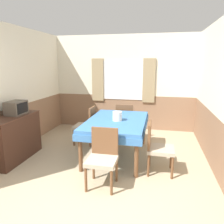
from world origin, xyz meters
TOP-DOWN VIEW (x-y plane):
  - ground_plane at (0.00, 0.00)m, footprint 16.00×16.00m
  - wall_back at (-0.00, 4.01)m, footprint 4.29×0.10m
  - wall_left at (-1.97, 1.99)m, footprint 0.05×4.39m
  - wall_right at (1.97, 1.99)m, footprint 0.05×4.39m
  - dining_table at (0.19, 2.03)m, footprint 1.15×1.75m
  - chair_left_far at (-0.61, 2.55)m, footprint 0.44×0.44m
  - chair_right_near at (0.98, 1.50)m, footprint 0.44×0.44m
  - chair_head_window at (0.19, 3.12)m, footprint 0.44×0.44m
  - chair_head_near at (0.19, 0.93)m, footprint 0.44×0.44m
  - sideboard at (-1.71, 1.45)m, footprint 0.46×1.18m
  - tv at (-1.70, 1.59)m, footprint 0.29×0.40m
  - vase at (0.21, 1.96)m, footprint 0.18×0.18m

SIDE VIEW (x-z plane):
  - ground_plane at x=0.00m, z-range 0.00..0.00m
  - sideboard at x=-1.71m, z-range 0.01..0.87m
  - chair_left_far at x=-0.61m, z-range 0.03..0.91m
  - chair_right_near at x=0.98m, z-range 0.03..0.91m
  - chair_head_window at x=0.19m, z-range 0.03..0.91m
  - chair_head_near at x=0.19m, z-range 0.03..0.91m
  - dining_table at x=0.19m, z-range 0.27..1.03m
  - vase at x=0.21m, z-range 0.75..0.93m
  - tv at x=-1.70m, z-range 0.87..1.13m
  - wall_left at x=-1.97m, z-range 0.00..2.60m
  - wall_right at x=1.97m, z-range 0.00..2.60m
  - wall_back at x=0.00m, z-range 0.00..2.60m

